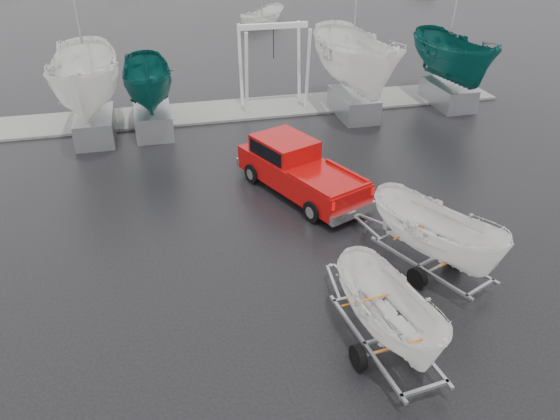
{
  "coord_description": "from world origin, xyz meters",
  "views": [
    {
      "loc": [
        -2.7,
        -12.81,
        9.31
      ],
      "look_at": [
        0.65,
        0.82,
        1.2
      ],
      "focal_mm": 35.0,
      "sensor_mm": 36.0,
      "label": 1
    }
  ],
  "objects_px": {
    "pickup_truck": "(296,167)",
    "boat_hoist": "(274,54)",
    "trailer_parked": "(395,270)",
    "trailer_hitched": "(443,191)"
  },
  "relations": [
    {
      "from": "boat_hoist",
      "to": "trailer_hitched",
      "type": "bearing_deg",
      "value": -85.7
    },
    {
      "from": "trailer_parked",
      "to": "trailer_hitched",
      "type": "bearing_deg",
      "value": 39.59
    },
    {
      "from": "pickup_truck",
      "to": "trailer_hitched",
      "type": "relative_size",
      "value": 1.19
    },
    {
      "from": "trailer_parked",
      "to": "boat_hoist",
      "type": "xyz_separation_m",
      "value": [
        1.41,
        17.25,
        0.27
      ]
    },
    {
      "from": "pickup_truck",
      "to": "boat_hoist",
      "type": "xyz_separation_m",
      "value": [
        1.29,
        8.9,
        1.72
      ]
    },
    {
      "from": "pickup_truck",
      "to": "trailer_hitched",
      "type": "distance_m",
      "value": 6.44
    },
    {
      "from": "pickup_truck",
      "to": "boat_hoist",
      "type": "height_order",
      "value": "boat_hoist"
    },
    {
      "from": "pickup_truck",
      "to": "trailer_parked",
      "type": "bearing_deg",
      "value": -113.45
    },
    {
      "from": "trailer_hitched",
      "to": "boat_hoist",
      "type": "xyz_separation_m",
      "value": [
        -1.1,
        14.64,
        0.03
      ]
    },
    {
      "from": "pickup_truck",
      "to": "trailer_parked",
      "type": "distance_m",
      "value": 8.47
    }
  ]
}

